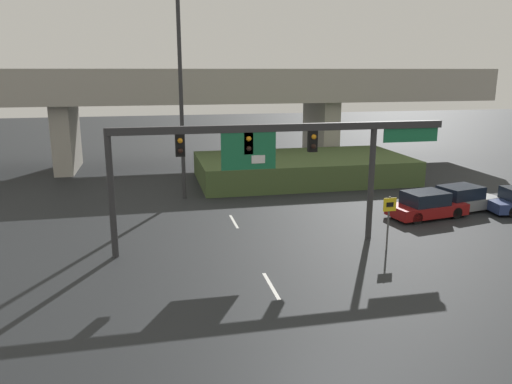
# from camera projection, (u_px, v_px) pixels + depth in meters

# --- Properties ---
(lane_markings) EXTENTS (0.14, 35.54, 0.01)m
(lane_markings) POSITION_uv_depth(u_px,v_px,m) (234.00, 221.00, 26.48)
(lane_markings) COLOR silver
(lane_markings) RESTS_ON ground
(signal_gantry) EXTENTS (15.14, 0.44, 5.55)m
(signal_gantry) POSITION_uv_depth(u_px,v_px,m) (272.00, 148.00, 21.84)
(signal_gantry) COLOR #2D2D30
(signal_gantry) RESTS_ON ground
(speed_limit_sign) EXTENTS (0.60, 0.11, 2.47)m
(speed_limit_sign) POSITION_uv_depth(u_px,v_px,m) (389.00, 216.00, 21.90)
(speed_limit_sign) COLOR #4C4C4C
(speed_limit_sign) RESTS_ON ground
(highway_light_pole_near) EXTENTS (0.70, 0.36, 12.27)m
(highway_light_pole_near) POSITION_uv_depth(u_px,v_px,m) (181.00, 93.00, 29.79)
(highway_light_pole_near) COLOR #2D2D30
(highway_light_pole_near) RESTS_ON ground
(overpass_bridge) EXTENTS (49.86, 7.41, 7.91)m
(overpass_bridge) POSITION_uv_depth(u_px,v_px,m) (199.00, 96.00, 40.89)
(overpass_bridge) COLOR #A39E93
(overpass_bridge) RESTS_ON ground
(grass_embankment) EXTENTS (15.08, 8.05, 1.72)m
(grass_embankment) POSITION_uv_depth(u_px,v_px,m) (302.00, 168.00, 36.37)
(grass_embankment) COLOR #42562D
(grass_embankment) RESTS_ON ground
(parked_sedan_near_right) EXTENTS (4.47, 2.48, 1.45)m
(parked_sedan_near_right) POSITION_uv_depth(u_px,v_px,m) (426.00, 205.00, 27.09)
(parked_sedan_near_right) COLOR maroon
(parked_sedan_near_right) RESTS_ON ground
(parked_sedan_mid_right) EXTENTS (4.60, 2.71, 1.44)m
(parked_sedan_mid_right) POSITION_uv_depth(u_px,v_px,m) (461.00, 199.00, 28.42)
(parked_sedan_mid_right) COLOR gray
(parked_sedan_mid_right) RESTS_ON ground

